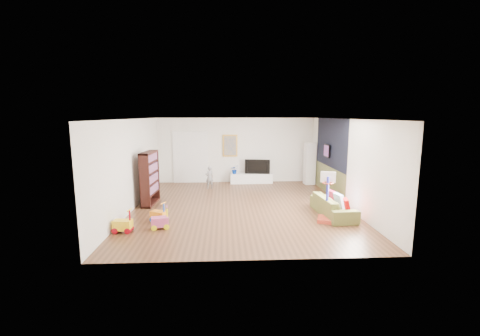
{
  "coord_description": "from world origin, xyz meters",
  "views": [
    {
      "loc": [
        -0.5,
        -9.64,
        2.82
      ],
      "look_at": [
        0.0,
        0.4,
        1.15
      ],
      "focal_mm": 24.0,
      "sensor_mm": 36.0,
      "label": 1
    }
  ],
  "objects_px": {
    "basketball_hoop": "(327,197)",
    "bookshelf": "(150,178)",
    "sofa": "(333,206)",
    "media_console": "(251,178)"
  },
  "relations": [
    {
      "from": "media_console",
      "to": "bookshelf",
      "type": "relative_size",
      "value": 1.04
    },
    {
      "from": "bookshelf",
      "to": "basketball_hoop",
      "type": "relative_size",
      "value": 1.27
    },
    {
      "from": "media_console",
      "to": "bookshelf",
      "type": "distance_m",
      "value": 4.65
    },
    {
      "from": "sofa",
      "to": "basketball_hoop",
      "type": "bearing_deg",
      "value": 141.37
    },
    {
      "from": "basketball_hoop",
      "to": "bookshelf",
      "type": "bearing_deg",
      "value": 178.08
    },
    {
      "from": "sofa",
      "to": "media_console",
      "type": "bearing_deg",
      "value": 19.81
    },
    {
      "from": "sofa",
      "to": "basketball_hoop",
      "type": "distance_m",
      "value": 0.72
    },
    {
      "from": "media_console",
      "to": "sofa",
      "type": "xyz_separation_m",
      "value": [
        1.94,
        -4.47,
        0.07
      ]
    },
    {
      "from": "media_console",
      "to": "sofa",
      "type": "relative_size",
      "value": 0.94
    },
    {
      "from": "sofa",
      "to": "basketball_hoop",
      "type": "relative_size",
      "value": 1.4
    }
  ]
}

